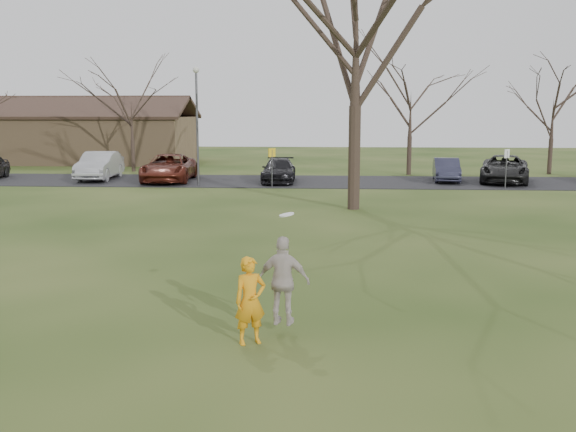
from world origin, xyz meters
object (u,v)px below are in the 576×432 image
object	(u,v)px
car_2	(169,168)
car_3	(279,171)
car_1	(100,166)
player_defender	(250,301)
catching_play	(284,281)
building	(61,137)
car_5	(446,170)
car_6	(505,169)
lamp_post	(197,111)
big_tree	(356,34)

from	to	relation	value
car_2	car_3	xyz separation A→B (m)	(6.25, 0.02, -0.12)
car_1	player_defender	bearing A→B (deg)	-69.00
catching_play	building	world-z (taller)	building
car_2	catching_play	xyz separation A→B (m)	(8.28, -24.66, 0.22)
car_5	car_6	size ratio (longest dim) A/B	0.73
player_defender	car_6	distance (m)	28.11
car_1	car_2	bearing A→B (deg)	-13.30
player_defender	car_6	world-z (taller)	player_defender
car_3	lamp_post	bearing A→B (deg)	-156.10
catching_play	big_tree	world-z (taller)	big_tree
car_2	car_6	xyz separation A→B (m)	(18.87, 0.73, -0.02)
car_5	lamp_post	world-z (taller)	lamp_post
car_3	lamp_post	xyz separation A→B (m)	(-4.16, -1.96, 3.28)
car_6	car_5	bearing A→B (deg)	-170.29
car_1	lamp_post	xyz separation A→B (m)	(6.35, -2.65, 3.12)
player_defender	catching_play	bearing A→B (deg)	11.42
car_2	car_5	size ratio (longest dim) A/B	1.40
player_defender	lamp_post	xyz separation A→B (m)	(-5.64, 23.14, 3.20)
player_defender	car_2	xyz separation A→B (m)	(-7.73, 25.08, 0.03)
catching_play	lamp_post	bearing A→B (deg)	105.25
car_2	building	world-z (taller)	building
catching_play	big_tree	distance (m)	16.44
car_3	big_tree	distance (m)	12.01
car_1	car_5	world-z (taller)	car_1
catching_play	lamp_post	size ratio (longest dim) A/B	0.32
player_defender	catching_play	xyz separation A→B (m)	(0.55, 0.42, 0.25)
car_5	player_defender	bearing A→B (deg)	-100.96
car_3	catching_play	size ratio (longest dim) A/B	2.19
player_defender	car_2	distance (m)	26.25
player_defender	car_5	world-z (taller)	player_defender
car_5	car_1	bearing A→B (deg)	-173.02
catching_play	building	bearing A→B (deg)	117.85
car_5	building	xyz separation A→B (m)	(-27.62, 12.52, 1.24)
car_6	catching_play	distance (m)	27.50
car_5	car_6	bearing A→B (deg)	0.48
car_1	lamp_post	world-z (taller)	lamp_post
building	lamp_post	size ratio (longest dim) A/B	3.29
car_2	car_6	bearing A→B (deg)	-1.07
car_5	catching_play	world-z (taller)	catching_play
player_defender	car_1	bearing A→B (deg)	88.83
lamp_post	big_tree	size ratio (longest dim) A/B	0.45
car_1	car_6	size ratio (longest dim) A/B	0.91
car_2	building	distance (m)	18.08
car_2	big_tree	xyz separation A→B (m)	(10.09, -9.45, 6.19)
big_tree	car_6	bearing A→B (deg)	49.20
car_3	catching_play	world-z (taller)	catching_play
player_defender	car_3	size ratio (longest dim) A/B	0.35
car_3	car_6	distance (m)	12.64
lamp_post	big_tree	distance (m)	11.38
building	lamp_post	distance (m)	20.99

